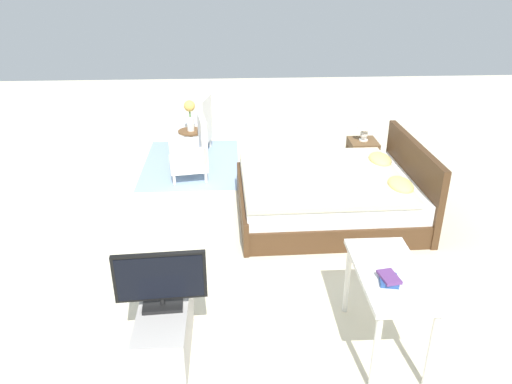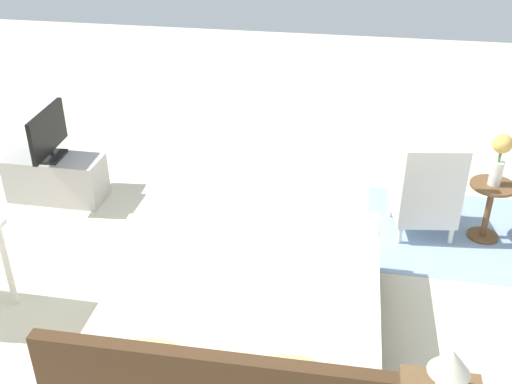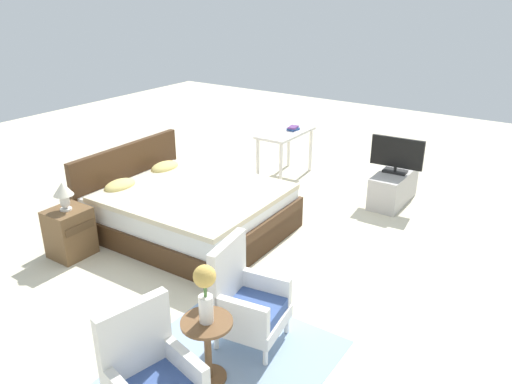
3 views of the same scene
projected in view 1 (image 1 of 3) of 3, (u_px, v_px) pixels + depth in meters
name	position (u px, v px, depth m)	size (l,w,h in m)	color
ground_plane	(259.00, 220.00, 6.28)	(16.00, 16.00, 0.00)	beige
floor_rug	(192.00, 163.00, 7.98)	(2.10, 1.50, 0.01)	#8EA8C6
bed	(331.00, 195.00, 6.27)	(1.87, 2.23, 0.96)	#472D19
armchair_by_window_left	(196.00, 130.00, 8.33)	(0.65, 0.65, 0.92)	white
armchair_by_window_right	(192.00, 154.00, 7.32)	(0.62, 0.62, 0.92)	white
side_table	(192.00, 143.00, 7.84)	(0.40, 0.40, 0.55)	brown
flower_vase	(190.00, 112.00, 7.62)	(0.17, 0.17, 0.48)	silver
nightstand	(362.00, 159.00, 7.41)	(0.44, 0.41, 0.57)	brown
table_lamp	(365.00, 126.00, 7.19)	(0.22, 0.22, 0.33)	silver
tv_stand	(165.00, 328.00, 4.12)	(0.96, 0.40, 0.46)	#B7B2AD
tv_flatscreen	(160.00, 280.00, 3.91)	(0.22, 0.73, 0.50)	black
vanity_desk	(389.00, 283.00, 4.00)	(1.04, 0.52, 0.75)	silver
book_stack	(389.00, 279.00, 3.81)	(0.21, 0.17, 0.06)	#284C8E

